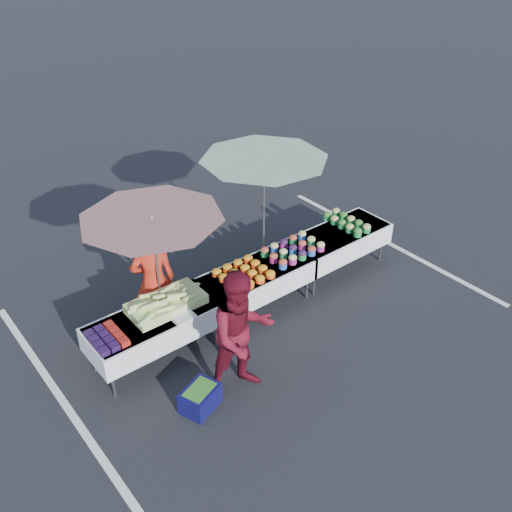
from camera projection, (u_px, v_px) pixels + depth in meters
ground at (256, 308)px, 9.10m from camera, size 80.00×80.00×0.00m
stripe_left at (65, 404)px, 7.42m from camera, size 0.10×5.00×0.00m
stripe_right at (388, 243)px, 10.78m from camera, size 0.10×5.00×0.00m
table_left at (154, 326)px, 7.84m from camera, size 1.86×0.81×0.75m
table_center at (256, 279)px, 8.78m from camera, size 1.86×0.81×0.75m
table_right at (338, 241)px, 9.73m from camera, size 1.86×0.81×0.75m
berry_punnets at (107, 338)px, 7.31m from camera, size 0.40×0.54×0.08m
corn_pile at (166, 303)px, 7.85m from camera, size 1.16×0.57×0.26m
plastic_bags at (183, 317)px, 7.70m from camera, size 0.30×0.25×0.05m
carrot_bowls at (243, 273)px, 8.53m from camera, size 0.75×0.69×0.11m
potato_cups at (293, 249)px, 9.04m from camera, size 0.94×0.58×0.16m
bean_baskets at (347, 222)px, 9.79m from camera, size 0.36×0.86×0.15m
vendor at (154, 281)px, 8.22m from camera, size 0.74×0.61×1.76m
customer at (242, 334)px, 7.18m from camera, size 1.00×0.85×1.84m
umbrella_left at (153, 228)px, 7.61m from camera, size 2.02×2.02×2.02m
umbrella_right at (264, 169)px, 9.00m from camera, size 2.53×2.53×2.11m
storage_bin at (200, 398)px, 7.29m from camera, size 0.59×0.51×0.32m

